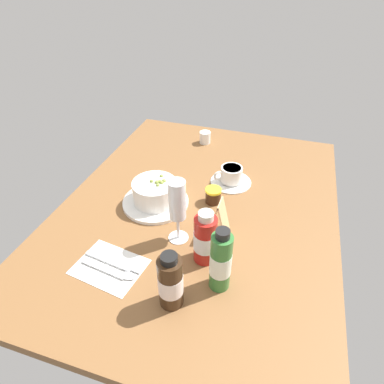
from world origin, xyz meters
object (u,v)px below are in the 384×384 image
(sauce_bottle_green, at_px, (221,262))
(menu_card, at_px, (219,218))
(porridge_bowl, at_px, (155,194))
(cutlery_setting, at_px, (111,267))
(wine_glass, at_px, (177,203))
(creamer_jug, at_px, (205,137))
(jam_jar, at_px, (213,195))
(coffee_cup, at_px, (231,176))
(sauce_bottle_red, at_px, (205,239))
(sauce_bottle_brown, at_px, (171,282))

(sauce_bottle_green, bearing_deg, menu_card, -165.86)
(porridge_bowl, height_order, cutlery_setting, porridge_bowl)
(wine_glass, height_order, sauce_bottle_green, wine_glass)
(creamer_jug, height_order, jam_jar, creamer_jug)
(creamer_jug, height_order, wine_glass, wine_glass)
(menu_card, bearing_deg, coffee_cup, -175.85)
(sauce_bottle_red, xyz_separation_m, sauce_bottle_green, (0.07, 0.06, 0.01))
(coffee_cup, distance_m, menu_card, 0.26)
(cutlery_setting, relative_size, jam_jar, 3.64)
(jam_jar, relative_size, sauce_bottle_green, 0.29)
(menu_card, bearing_deg, sauce_bottle_green, 14.14)
(jam_jar, distance_m, sauce_bottle_green, 0.33)
(menu_card, bearing_deg, cutlery_setting, -47.92)
(porridge_bowl, height_order, wine_glass, wine_glass)
(wine_glass, xyz_separation_m, sauce_bottle_brown, (0.20, 0.05, -0.05))
(creamer_jug, relative_size, wine_glass, 0.28)
(cutlery_setting, height_order, jam_jar, jam_jar)
(porridge_bowl, xyz_separation_m, menu_card, (0.07, 0.22, 0.02))
(jam_jar, relative_size, sauce_bottle_red, 0.33)
(porridge_bowl, xyz_separation_m, sauce_bottle_green, (0.24, 0.27, 0.04))
(coffee_cup, relative_size, sauce_bottle_brown, 0.91)
(sauce_bottle_red, bearing_deg, sauce_bottle_brown, -13.84)
(coffee_cup, bearing_deg, sauce_bottle_red, 1.13)
(cutlery_setting, relative_size, menu_card, 1.70)
(creamer_jug, xyz_separation_m, wine_glass, (0.56, 0.08, 0.10))
(menu_card, bearing_deg, sauce_bottle_brown, -10.70)
(wine_glass, height_order, sauce_bottle_brown, wine_glass)
(coffee_cup, distance_m, sauce_bottle_green, 0.44)
(coffee_cup, relative_size, sauce_bottle_green, 0.78)
(wine_glass, distance_m, sauce_bottle_red, 0.12)
(coffee_cup, xyz_separation_m, sauce_bottle_brown, (0.51, -0.03, 0.04))
(jam_jar, height_order, menu_card, menu_card)
(coffee_cup, bearing_deg, menu_card, 4.15)
(coffee_cup, xyz_separation_m, jam_jar, (0.12, -0.03, -0.00))
(creamer_jug, bearing_deg, sauce_bottle_brown, 9.94)
(creamer_jug, distance_m, sauce_bottle_green, 0.72)
(wine_glass, xyz_separation_m, menu_card, (-0.06, 0.10, -0.07))
(porridge_bowl, relative_size, coffee_cup, 1.49)
(cutlery_setting, height_order, sauce_bottle_green, sauce_bottle_green)
(porridge_bowl, relative_size, sauce_bottle_green, 1.16)
(coffee_cup, bearing_deg, jam_jar, -14.62)
(wine_glass, relative_size, sauce_bottle_brown, 1.25)
(porridge_bowl, distance_m, sauce_bottle_brown, 0.37)
(sauce_bottle_green, bearing_deg, cutlery_setting, -83.51)
(sauce_bottle_brown, relative_size, menu_card, 1.39)
(cutlery_setting, distance_m, creamer_jug, 0.72)
(coffee_cup, bearing_deg, porridge_bowl, -47.63)
(jam_jar, distance_m, sauce_bottle_brown, 0.39)
(porridge_bowl, distance_m, coffee_cup, 0.27)
(cutlery_setting, distance_m, sauce_bottle_red, 0.25)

